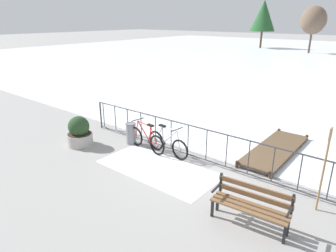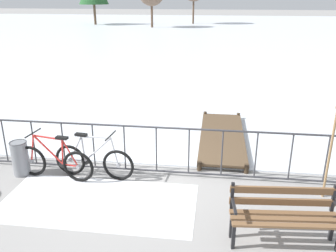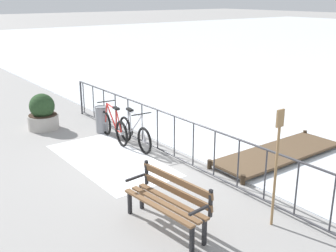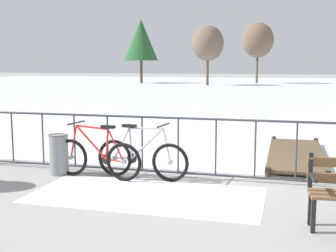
{
  "view_description": "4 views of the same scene",
  "coord_description": "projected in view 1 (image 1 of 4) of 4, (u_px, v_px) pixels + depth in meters",
  "views": [
    {
      "loc": [
        4.54,
        -7.04,
        4.1
      ],
      "look_at": [
        -0.88,
        -0.3,
        0.98
      ],
      "focal_mm": 32.06,
      "sensor_mm": 36.0,
      "label": 1
    },
    {
      "loc": [
        1.45,
        -6.55,
        3.56
      ],
      "look_at": [
        0.53,
        0.31,
        0.98
      ],
      "focal_mm": 38.09,
      "sensor_mm": 36.0,
      "label": 2
    },
    {
      "loc": [
        7.37,
        -5.45,
        3.64
      ],
      "look_at": [
        0.28,
        -0.15,
        0.83
      ],
      "focal_mm": 44.27,
      "sensor_mm": 36.0,
      "label": 3
    },
    {
      "loc": [
        1.47,
        -7.43,
        1.99
      ],
      "look_at": [
        -0.49,
        -0.09,
        0.92
      ],
      "focal_mm": 47.38,
      "sensor_mm": 36.0,
      "label": 4
    }
  ],
  "objects": [
    {
      "name": "tree_centre",
      "position": [
        313.0,
        20.0,
        35.52
      ],
      "size": [
        2.93,
        2.93,
        5.45
      ],
      "color": "brown",
      "rests_on": "ground"
    },
    {
      "name": "oar_upright",
      "position": [
        325.0,
        165.0,
        6.42
      ],
      "size": [
        0.04,
        0.16,
        1.98
      ],
      "color": "#937047",
      "rests_on": "ground"
    },
    {
      "name": "bicycle_near_railing",
      "position": [
        167.0,
        144.0,
        9.43
      ],
      "size": [
        1.71,
        0.52,
        0.97
      ],
      "color": "black",
      "rests_on": "ground"
    },
    {
      "name": "ground_plane",
      "position": [
        196.0,
        159.0,
        9.23
      ],
      "size": [
        160.0,
        160.0,
        0.0
      ],
      "primitive_type": "plane",
      "color": "gray"
    },
    {
      "name": "tree_west_mid",
      "position": [
        263.0,
        16.0,
        41.73
      ],
      "size": [
        3.43,
        3.43,
        6.49
      ],
      "color": "brown",
      "rests_on": "ground"
    },
    {
      "name": "wooden_dock",
      "position": [
        275.0,
        149.0,
        9.65
      ],
      "size": [
        1.1,
        3.52,
        0.2
      ],
      "color": "brown",
      "rests_on": "ground"
    },
    {
      "name": "railing_fence",
      "position": [
        197.0,
        143.0,
        9.04
      ],
      "size": [
        9.06,
        0.06,
        1.07
      ],
      "color": "#38383D",
      "rests_on": "ground"
    },
    {
      "name": "park_bench",
      "position": [
        251.0,
        202.0,
        6.2
      ],
      "size": [
        1.64,
        0.62,
        0.89
      ],
      "color": "brown",
      "rests_on": "ground"
    },
    {
      "name": "planter_with_shrub",
      "position": [
        79.0,
        132.0,
        10.13
      ],
      "size": [
        0.85,
        0.85,
        1.02
      ],
      "color": "#ADA8A0",
      "rests_on": "ground"
    },
    {
      "name": "trash_bin",
      "position": [
        131.0,
        133.0,
        10.28
      ],
      "size": [
        0.35,
        0.35,
        0.73
      ],
      "color": "gray",
      "rests_on": "ground"
    },
    {
      "name": "snow_patch",
      "position": [
        158.0,
        168.0,
        8.66
      ],
      "size": [
        3.52,
        1.7,
        0.01
      ],
      "primitive_type": "cube",
      "color": "white",
      "rests_on": "ground"
    },
    {
      "name": "bicycle_second",
      "position": [
        146.0,
        140.0,
        9.76
      ],
      "size": [
        1.71,
        0.52,
        0.97
      ],
      "color": "black",
      "rests_on": "ground"
    }
  ]
}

